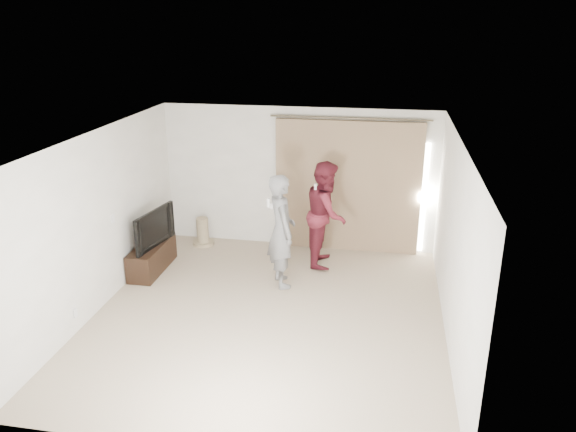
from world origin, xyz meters
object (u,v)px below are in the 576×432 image
object	(u,v)px
tv_console	(152,257)
tv	(149,227)
person_man	(282,231)
person_woman	(326,214)

from	to	relation	value
tv_console	tv	bearing A→B (deg)	0.00
person_man	person_woman	world-z (taller)	person_man
tv_console	person_woman	distance (m)	3.06
tv_console	person_man	size ratio (longest dim) A/B	0.66
tv_console	person_woman	world-z (taller)	person_woman
tv	person_man	bearing A→B (deg)	-82.60
tv	person_woman	world-z (taller)	person_woman
person_man	tv_console	bearing A→B (deg)	177.16
tv	person_man	size ratio (longest dim) A/B	0.60
tv_console	person_man	xyz separation A→B (m)	(2.27, -0.11, 0.69)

